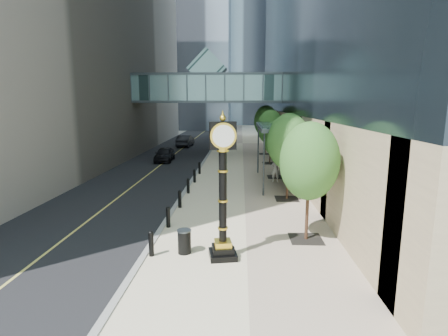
{
  "coord_description": "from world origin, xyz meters",
  "views": [
    {
      "loc": [
        0.72,
        -11.55,
        5.9
      ],
      "look_at": [
        -0.17,
        6.92,
        2.46
      ],
      "focal_mm": 28.0,
      "sensor_mm": 36.0,
      "label": 1
    }
  ],
  "objects": [
    {
      "name": "distant_tower_c",
      "position": [
        -6.0,
        120.0,
        32.5
      ],
      "size": [
        22.0,
        22.0,
        65.0
      ],
      "primitive_type": "cube",
      "color": "#9BA8C3",
      "rests_on": "ground"
    },
    {
      "name": "sidewalk",
      "position": [
        1.0,
        40.0,
        0.03
      ],
      "size": [
        8.0,
        180.0,
        0.06
      ],
      "primitive_type": "cube",
      "color": "beige",
      "rests_on": "ground"
    },
    {
      "name": "skywalk",
      "position": [
        -3.0,
        28.0,
        7.71
      ],
      "size": [
        17.0,
        4.2,
        5.8
      ],
      "color": "#446D6D",
      "rests_on": "ground"
    },
    {
      "name": "street_trees",
      "position": [
        3.6,
        16.77,
        3.58
      ],
      "size": [
        2.73,
        28.61,
        5.61
      ],
      "color": "black",
      "rests_on": "sidewalk"
    },
    {
      "name": "car_near",
      "position": [
        -7.08,
        23.56,
        0.74
      ],
      "size": [
        1.84,
        4.26,
        1.43
      ],
      "primitive_type": "imported",
      "rotation": [
        0.0,
        0.0,
        0.04
      ],
      "color": "black",
      "rests_on": "road"
    },
    {
      "name": "ground",
      "position": [
        0.0,
        0.0,
        0.0
      ],
      "size": [
        320.0,
        320.0,
        0.0
      ],
      "primitive_type": "plane",
      "color": "gray",
      "rests_on": "ground"
    },
    {
      "name": "bollard_row",
      "position": [
        -2.7,
        9.0,
        0.51
      ],
      "size": [
        0.2,
        16.2,
        0.9
      ],
      "color": "black",
      "rests_on": "sidewalk"
    },
    {
      "name": "trash_bin",
      "position": [
        -1.46,
        1.33,
        0.51
      ],
      "size": [
        0.57,
        0.57,
        0.9
      ],
      "primitive_type": "cylinder",
      "rotation": [
        0.0,
        0.0,
        0.1
      ],
      "color": "black",
      "rests_on": "sidewalk"
    },
    {
      "name": "curb",
      "position": [
        -3.0,
        40.0,
        0.04
      ],
      "size": [
        0.25,
        180.0,
        0.07
      ],
      "primitive_type": "cube",
      "color": "gray",
      "rests_on": "ground"
    },
    {
      "name": "car_far",
      "position": [
        -6.89,
        36.03,
        0.8
      ],
      "size": [
        1.95,
        4.85,
        1.57
      ],
      "primitive_type": "imported",
      "rotation": [
        0.0,
        0.0,
        3.08
      ],
      "color": "black",
      "rests_on": "road"
    },
    {
      "name": "entrance_canopy",
      "position": [
        3.48,
        14.0,
        4.19
      ],
      "size": [
        3.0,
        8.0,
        4.38
      ],
      "color": "#383F44",
      "rests_on": "ground"
    },
    {
      "name": "pedestrian",
      "position": [
        3.34,
        14.3,
        0.99
      ],
      "size": [
        0.69,
        0.47,
        1.87
      ],
      "primitive_type": "imported",
      "rotation": [
        0.0,
        0.0,
        3.17
      ],
      "color": "#A9A59B",
      "rests_on": "sidewalk"
    },
    {
      "name": "road",
      "position": [
        -7.0,
        40.0,
        0.01
      ],
      "size": [
        8.0,
        180.0,
        0.02
      ],
      "primitive_type": "cube",
      "color": "black",
      "rests_on": "ground"
    },
    {
      "name": "street_clock",
      "position": [
        0.07,
        1.0,
        2.41
      ],
      "size": [
        1.18,
        1.18,
        5.42
      ],
      "rotation": [
        0.0,
        0.0,
        0.18
      ],
      "color": "black",
      "rests_on": "sidewalk"
    }
  ]
}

